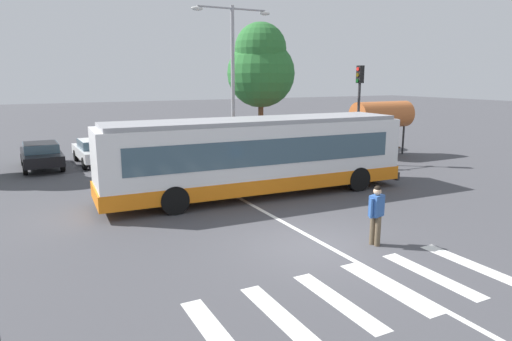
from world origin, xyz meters
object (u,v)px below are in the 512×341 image
Objects in this scene: twin_arm_street_lamp at (233,68)px; parked_car_white at (96,150)px; parked_car_teal at (188,142)px; traffic_light_far_corner at (359,100)px; background_tree_right at (261,66)px; bus_stop_shelter at (382,116)px; parked_car_blue at (145,145)px; parked_car_black at (41,154)px; parked_car_charcoal at (230,139)px; pedestrian_crossing_street at (376,212)px; city_transit_bus at (257,156)px; parked_car_red at (272,138)px.

parked_car_white is at bearing 152.20° from twin_arm_street_lamp.
parked_car_teal is 0.87× the size of traffic_light_far_corner.
background_tree_right reaches higher than traffic_light_far_corner.
parked_car_teal is 11.69m from bus_stop_shelter.
bus_stop_shelter is at bearing -24.20° from parked_car_blue.
parked_car_charcoal is (11.01, 0.75, 0.00)m from parked_car_black.
bus_stop_shelter is at bearing -18.88° from parked_car_white.
pedestrian_crossing_street is at bearing -127.32° from traffic_light_far_corner.
parked_car_white is 1.21× the size of bus_stop_shelter.
city_transit_bus is 12.34m from parked_car_black.
traffic_light_far_corner is (12.50, -6.61, 2.71)m from parked_car_white.
parked_car_blue is at bearing 134.64° from twin_arm_street_lamp.
parked_car_black is at bearing 163.87° from bus_stop_shelter.
parked_car_white is at bearing 179.95° from parked_car_red.
parked_car_teal is at bearing 149.62° from bus_stop_shelter.
parked_car_charcoal is at bearing 139.76° from bus_stop_shelter.
parked_car_black is 8.12m from parked_car_teal.
city_transit_bus reaches higher than parked_car_white.
parked_car_blue and parked_car_red have the same top height.
parked_car_blue is at bearing -169.59° from background_tree_right.
twin_arm_street_lamp reaches higher than city_transit_bus.
parked_car_teal is 5.57m from parked_car_red.
city_transit_bus is at bearing -106.73° from twin_arm_street_lamp.
bus_stop_shelter is (9.98, -5.85, 1.65)m from parked_car_teal.
parked_car_white is at bearing 161.12° from bus_stop_shelter.
pedestrian_crossing_street reaches higher than parked_car_blue.
parked_car_charcoal is at bearing 2.56° from parked_car_teal.
parked_car_charcoal is 0.99× the size of parked_car_red.
parked_car_blue is at bearing -176.17° from parked_car_teal.
background_tree_right reaches higher than parked_car_red.
parked_car_teal is 1.00× the size of parked_car_charcoal.
parked_car_white and parked_car_teal have the same top height.
parked_car_blue is (2.77, 0.41, 0.00)m from parked_car_white.
background_tree_right is at bearing 9.92° from parked_car_white.
parked_car_red is (6.26, 9.88, -0.82)m from city_transit_bus.
twin_arm_street_lamp reaches higher than traffic_light_far_corner.
parked_car_charcoal is at bearing 71.11° from city_transit_bus.
twin_arm_street_lamp is (1.92, 6.40, 3.52)m from city_transit_bus.
background_tree_right is (-1.32, 8.56, 1.88)m from traffic_light_far_corner.
parked_car_black is 10.83m from twin_arm_street_lamp.
background_tree_right is (8.41, 1.54, 4.59)m from parked_car_blue.
parked_car_white is (-5.10, 16.31, -0.20)m from pedestrian_crossing_street.
city_transit_bus reaches higher than parked_car_charcoal.
traffic_light_far_corner is 8.87m from background_tree_right.
parked_car_charcoal is at bearing 67.95° from twin_arm_street_lamp.
parked_car_white is 8.65m from twin_arm_street_lamp.
pedestrian_crossing_street reaches higher than parked_car_white.
pedestrian_crossing_street is 13.56m from twin_arm_street_lamp.
parked_car_blue is 0.56× the size of twin_arm_street_lamp.
twin_arm_street_lamp reaches higher than parked_car_white.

